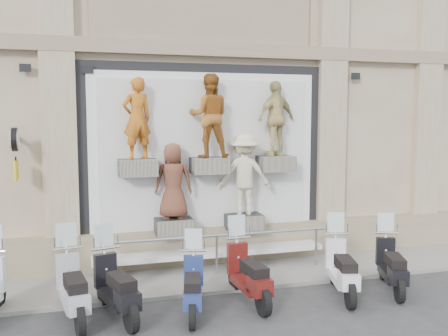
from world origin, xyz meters
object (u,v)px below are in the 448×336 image
(scooter_c, at_px, (72,276))
(scooter_e, at_px, (193,275))
(clock_sign_bracket, at_px, (15,147))
(scooter_g, at_px, (342,257))
(guard_rail, at_px, (217,256))
(scooter_d, at_px, (116,274))
(scooter_f, at_px, (248,262))
(scooter_h, at_px, (392,255))

(scooter_c, xyz_separation_m, scooter_e, (1.97, -0.33, -0.08))
(clock_sign_bracket, xyz_separation_m, scooter_c, (1.01, -1.93, -2.04))
(scooter_e, relative_size, scooter_g, 0.92)
(scooter_c, xyz_separation_m, scooter_g, (4.88, -0.23, -0.02))
(scooter_g, bearing_deg, guard_rail, 155.85)
(guard_rail, distance_m, scooter_g, 2.63)
(scooter_d, xyz_separation_m, scooter_e, (1.27, -0.22, -0.07))
(scooter_f, distance_m, scooter_g, 1.82)
(clock_sign_bracket, relative_size, scooter_c, 0.54)
(scooter_e, height_order, scooter_h, scooter_h)
(clock_sign_bracket, height_order, scooter_d, clock_sign_bracket)
(guard_rail, bearing_deg, scooter_g, -40.36)
(scooter_d, height_order, scooter_e, scooter_d)
(guard_rail, xyz_separation_m, scooter_d, (-2.19, -1.57, 0.29))
(guard_rail, bearing_deg, scooter_e, -117.08)
(scooter_d, height_order, scooter_h, scooter_d)
(guard_rail, distance_m, scooter_f, 1.56)
(scooter_e, height_order, scooter_g, scooter_g)
(scooter_h, bearing_deg, scooter_e, -157.64)
(scooter_c, xyz_separation_m, scooter_f, (3.06, -0.06, -0.01))
(guard_rail, distance_m, clock_sign_bracket, 4.57)
(scooter_e, relative_size, scooter_h, 0.96)
(guard_rail, bearing_deg, scooter_c, -153.18)
(scooter_d, xyz_separation_m, scooter_h, (5.25, -0.14, -0.04))
(clock_sign_bracket, xyz_separation_m, scooter_d, (1.71, -2.04, -2.05))
(scooter_f, relative_size, scooter_h, 1.05)
(guard_rail, height_order, scooter_h, scooter_h)
(guard_rail, height_order, clock_sign_bracket, clock_sign_bracket)
(scooter_c, height_order, scooter_d, scooter_c)
(scooter_d, bearing_deg, scooter_c, 155.97)
(scooter_d, bearing_deg, scooter_g, -16.80)
(scooter_c, relative_size, scooter_e, 1.11)
(scooter_c, relative_size, scooter_h, 1.07)
(scooter_d, xyz_separation_m, scooter_g, (4.18, -0.12, -0.01))
(scooter_c, xyz_separation_m, scooter_d, (0.70, -0.11, -0.01))
(guard_rail, relative_size, scooter_g, 2.76)
(clock_sign_bracket, relative_size, scooter_h, 0.58)
(clock_sign_bracket, distance_m, scooter_e, 4.30)
(scooter_d, bearing_deg, scooter_h, -16.64)
(scooter_d, relative_size, scooter_f, 1.00)
(scooter_e, bearing_deg, scooter_d, -175.80)
(scooter_e, height_order, scooter_f, scooter_f)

